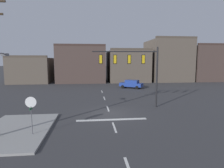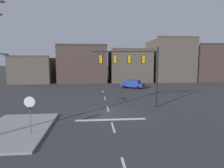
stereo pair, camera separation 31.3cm
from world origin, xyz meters
The scene contains 8 objects.
ground_plane centered at (0.00, 0.00, 0.00)m, with size 400.00×400.00×0.00m, color #353538.
sidewalk_near_corner centered at (-7.55, -4.00, 0.07)m, with size 5.00×8.00×0.15m, color gray.
stop_bar_paint centered at (0.00, -2.00, 0.00)m, with size 6.40×0.50×0.01m, color silver.
lane_centreline centered at (0.00, 2.00, 0.00)m, with size 0.16×26.40×0.01m.
signal_mast_near_side centered at (3.08, 2.43, 4.89)m, with size 7.40×0.81×6.89m.
stop_sign centered at (-6.00, -5.12, 2.14)m, with size 0.76×0.64×2.83m.
car_lot_nearside centered at (5.96, 17.47, 0.86)m, with size 4.69×3.85×1.61m.
building_row centered at (10.31, 31.32, 4.44)m, with size 55.31×13.47×11.20m.
Camera 2 is at (-1.46, -18.57, 5.29)m, focal length 30.31 mm.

